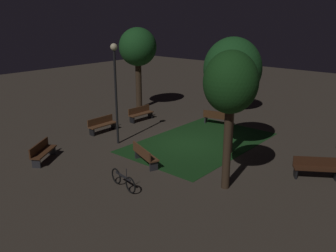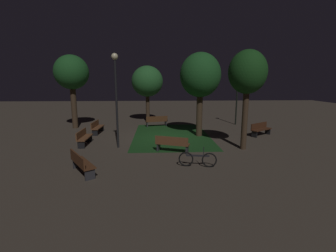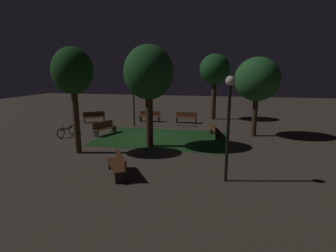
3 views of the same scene
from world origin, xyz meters
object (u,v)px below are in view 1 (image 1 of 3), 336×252
Objects in this scene: bench_path_side at (218,117)px; tree_tall_center at (230,60)px; bench_front_left at (144,155)px; bench_corner at (316,167)px; tree_back_left at (231,85)px; tree_left_canopy at (232,70)px; bicycle at (123,180)px; bench_by_lamp at (102,124)px; bench_back_row at (42,151)px; tree_near_wall at (138,48)px; lamp_post_near_wall at (115,78)px; bench_near_trees at (140,113)px.

tree_tall_center reaches higher than bench_path_side.
bench_front_left and bench_corner have the same top height.
tree_tall_center is 10.99m from tree_back_left.
bicycle is (5.99, -1.12, -3.73)m from tree_left_canopy.
tree_left_canopy is (-2.03, 7.24, 3.59)m from bench_by_lamp.
bench_by_lamp is at bearing -122.92° from bicycle.
tree_near_wall is at bearing -160.47° from bench_back_row.
tree_back_left is (6.60, 11.39, -0.20)m from tree_near_wall.
tree_back_left is at bearing 81.85° from bench_by_lamp.
lamp_post_near_wall reaches higher than bench_path_side.
bicycle is at bearing 12.22° from tree_tall_center.
bench_front_left is 0.36× the size of tree_tall_center.
tree_tall_center is at bearing 116.16° from tree_near_wall.
tree_left_canopy is (3.56, 2.92, 3.59)m from bench_path_side.
tree_back_left reaches higher than bench_near_trees.
bench_near_trees is 0.32× the size of tree_left_canopy.
bench_corner is 14.69m from tree_near_wall.
bench_by_lamp is 9.93m from tree_back_left.
tree_near_wall reaches higher than tree_tall_center.
tree_tall_center is (-8.12, 3.51, 3.20)m from bench_by_lamp.
bench_near_trees is at bearing -35.31° from tree_tall_center.
bench_by_lamp is (3.17, -0.00, 0.00)m from bench_near_trees.
lamp_post_near_wall reaches higher than bench_front_left.
lamp_post_near_wall is at bearing 36.25° from tree_near_wall.
bicycle is (2.66, -3.02, -3.78)m from tree_back_left.
tree_tall_center reaches higher than bench_front_left.
lamp_post_near_wall is at bearing -95.23° from tree_back_left.
tree_tall_center is 7.16m from tree_left_canopy.
lamp_post_near_wall reaches higher than tree_tall_center.
tree_left_canopy is 3.36× the size of bicycle.
bench_corner is at bearing 88.15° from tree_left_canopy.
tree_back_left is at bearing 131.33° from bicycle.
bench_by_lamp is 0.97× the size of bench_front_left.
bench_corner is at bearing 52.15° from tree_tall_center.
tree_near_wall is at bearing -103.88° from bench_corner.
tree_near_wall reaches higher than tree_left_canopy.
bench_front_left is 5.43m from tree_back_left.
bench_corner is 0.33× the size of tree_back_left.
bench_front_left is at bearing 9.38° from tree_tall_center.
tree_back_left is (-0.45, 4.00, 3.64)m from bench_front_left.
bicycle is (3.30, 4.00, -3.13)m from lamp_post_near_wall.
bench_front_left is 0.35× the size of tree_back_left.
bicycle reaches higher than bench_by_lamp.
bicycle is at bearing 42.13° from tree_near_wall.
bench_by_lamp is 1.08× the size of bicycle.
bench_by_lamp is 0.35× the size of lamp_post_near_wall.
bench_corner is at bearing 76.12° from tree_near_wall.
bench_near_trees and bench_path_side have the same top height.
tree_left_canopy is (-3.79, 2.11, 3.59)m from bench_front_left.
tree_back_left is at bearing 112.31° from bench_back_row.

